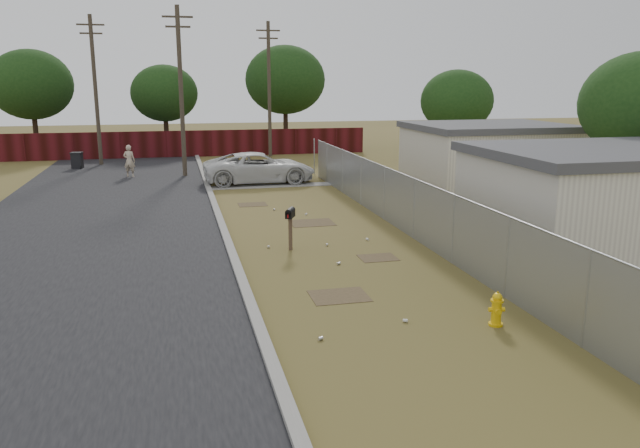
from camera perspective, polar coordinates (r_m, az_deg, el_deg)
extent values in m
plane|color=brown|center=(20.17, 0.29, -1.80)|extent=(120.00, 120.00, 0.00)
cube|color=black|center=(27.60, -19.11, 1.54)|extent=(9.00, 60.00, 0.02)
cube|color=#99978F|center=(27.48, -9.76, 2.13)|extent=(0.25, 60.00, 0.12)
cube|color=#99978F|center=(31.23, -4.67, 3.48)|extent=(6.20, 1.00, 0.03)
cylinder|color=gray|center=(13.24, 23.19, -6.36)|extent=(0.06, 0.06, 2.00)
cylinder|color=gray|center=(15.62, 16.74, -2.98)|extent=(0.06, 0.06, 2.00)
cylinder|color=gray|center=(18.19, 12.08, -0.49)|extent=(0.06, 0.06, 2.00)
cylinder|color=gray|center=(20.87, 8.59, 1.38)|extent=(0.06, 0.06, 2.00)
cylinder|color=gray|center=(23.63, 5.91, 2.81)|extent=(0.06, 0.06, 2.00)
cylinder|color=gray|center=(26.44, 3.79, 3.93)|extent=(0.06, 0.06, 2.00)
cylinder|color=gray|center=(29.29, 2.07, 4.84)|extent=(0.06, 0.06, 2.00)
cylinder|color=gray|center=(32.17, 0.65, 5.58)|extent=(0.06, 0.06, 2.00)
cylinder|color=gray|center=(35.06, -0.53, 6.19)|extent=(0.06, 0.06, 2.00)
cylinder|color=gray|center=(21.62, 7.70, 4.50)|extent=(0.04, 26.00, 0.04)
cube|color=gray|center=(21.78, 7.62, 1.89)|extent=(0.01, 26.00, 2.00)
cube|color=black|center=(21.95, 7.72, 0.11)|extent=(0.03, 26.00, 0.60)
cube|color=#4E1015|center=(44.19, -15.16, 7.02)|extent=(30.00, 0.12, 1.80)
cylinder|color=#463D2E|center=(34.97, -12.58, 11.62)|extent=(0.24, 0.24, 9.00)
cube|color=#463D2E|center=(35.12, -12.91, 17.99)|extent=(1.60, 0.10, 0.10)
cube|color=#463D2E|center=(35.08, -12.87, 17.18)|extent=(1.30, 0.10, 0.10)
cylinder|color=#463D2E|center=(41.21, -19.83, 11.34)|extent=(0.24, 0.24, 9.00)
cube|color=#463D2E|center=(41.33, -20.26, 16.73)|extent=(1.60, 0.10, 0.10)
cube|color=#463D2E|center=(41.29, -20.20, 16.05)|extent=(1.30, 0.10, 0.10)
cylinder|color=#463D2E|center=(43.47, -4.67, 12.09)|extent=(0.24, 0.24, 9.00)
cube|color=#463D2E|center=(43.58, -4.76, 17.22)|extent=(1.60, 0.10, 0.10)
cube|color=#463D2E|center=(43.55, -4.75, 16.57)|extent=(1.30, 0.10, 0.10)
cube|color=silver|center=(22.04, 25.02, 1.97)|extent=(8.00, 6.00, 2.80)
cube|color=#444549|center=(21.83, 25.41, 5.96)|extent=(8.32, 6.24, 0.30)
cube|color=silver|center=(31.99, 15.04, 5.82)|extent=(7.00, 6.00, 2.80)
cube|color=#444549|center=(31.84, 15.20, 8.58)|extent=(7.28, 6.24, 0.30)
cylinder|color=#322316|center=(49.01, -24.55, 7.74)|extent=(0.36, 0.36, 3.30)
ellipsoid|color=black|center=(48.88, -24.91, 11.49)|extent=(5.70, 5.70, 4.84)
cylinder|color=#322316|center=(49.11, -13.87, 8.27)|extent=(0.36, 0.36, 2.86)
ellipsoid|color=black|center=(48.97, -14.05, 11.53)|extent=(4.94, 4.94, 4.20)
cylinder|color=#322316|center=(48.84, -3.16, 8.99)|extent=(0.36, 0.36, 3.52)
ellipsoid|color=black|center=(48.72, -3.21, 13.03)|extent=(6.08, 6.08, 5.17)
cylinder|color=#322316|center=(41.10, 12.22, 7.35)|extent=(0.36, 0.36, 2.64)
ellipsoid|color=black|center=(40.95, 12.39, 10.95)|extent=(4.56, 4.56, 3.88)
cylinder|color=#322316|center=(29.00, 26.80, 4.23)|extent=(0.36, 0.36, 2.86)
cylinder|color=#E7B70C|center=(14.12, 15.76, -8.80)|extent=(0.36, 0.36, 0.05)
cylinder|color=#E7B70C|center=(14.02, 15.83, -7.76)|extent=(0.26, 0.26, 0.52)
cylinder|color=#E7B70C|center=(13.93, 15.89, -6.75)|extent=(0.33, 0.33, 0.05)
sphere|color=#E7B70C|center=(13.91, 15.91, -6.47)|extent=(0.25, 0.25, 0.21)
cylinder|color=#E7B70C|center=(13.87, 15.94, -6.05)|extent=(0.04, 0.04, 0.05)
cylinder|color=#E7B70C|center=(13.96, 15.34, -7.55)|extent=(0.11, 0.12, 0.10)
cylinder|color=#E7B70C|center=(14.04, 16.34, -7.50)|extent=(0.11, 0.12, 0.10)
cylinder|color=#E7B70C|center=(13.89, 16.00, -7.70)|extent=(0.15, 0.13, 0.13)
cube|color=brown|center=(19.31, -2.72, -0.80)|extent=(0.13, 0.13, 1.10)
cube|color=black|center=(19.18, -2.74, 0.89)|extent=(0.40, 0.56, 0.20)
cylinder|color=black|center=(19.16, -2.74, 1.18)|extent=(0.40, 0.56, 0.20)
cube|color=#B50C10|center=(18.91, -2.95, 0.71)|extent=(0.04, 0.05, 0.11)
imported|color=silver|center=(32.20, -5.57, 5.15)|extent=(5.74, 2.76, 1.58)
imported|color=#C2AC8E|center=(35.62, -17.03, 5.53)|extent=(0.73, 0.59, 1.76)
cube|color=black|center=(40.12, -21.32, 5.40)|extent=(0.65, 0.65, 0.93)
cube|color=black|center=(40.07, -21.38, 6.08)|extent=(0.72, 0.72, 0.08)
cylinder|color=black|center=(39.81, -20.99, 4.84)|extent=(0.07, 0.20, 0.19)
cylinder|color=silver|center=(13.88, 7.81, -8.74)|extent=(0.12, 0.11, 0.07)
cylinder|color=silver|center=(17.88, 1.72, -3.62)|extent=(0.12, 0.11, 0.07)
cylinder|color=silver|center=(20.63, 4.35, -1.39)|extent=(0.09, 0.11, 0.07)
cylinder|color=silver|center=(12.86, 0.05, -10.42)|extent=(0.12, 0.11, 0.07)
cylinder|color=silver|center=(24.44, -1.28, 0.92)|extent=(0.11, 0.12, 0.07)
cylinder|color=silver|center=(19.89, 0.63, -1.90)|extent=(0.11, 0.12, 0.07)
cylinder|color=silver|center=(19.69, -4.73, -2.09)|extent=(0.08, 0.10, 0.07)
cylinder|color=silver|center=(25.34, -4.22, 1.32)|extent=(0.11, 0.12, 0.07)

